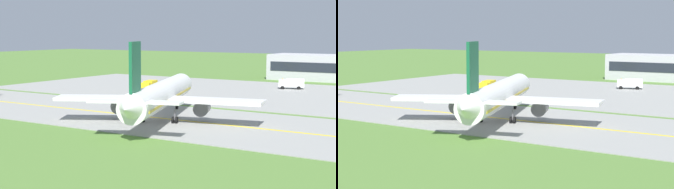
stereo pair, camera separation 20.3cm
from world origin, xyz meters
TOP-DOWN VIEW (x-y plane):
  - ground_plane at (0.00, 0.00)m, footprint 500.00×500.00m
  - taxiway_strip at (0.00, 0.00)m, footprint 240.00×28.00m
  - apron_pad at (10.00, 42.00)m, footprint 140.00×52.00m
  - taxiway_centreline at (0.00, 0.00)m, footprint 220.00×0.60m
  - airplane_lead at (4.80, -2.32)m, footprint 31.43×38.14m
  - service_truck_baggage at (5.15, 54.09)m, footprint 6.34×4.01m
  - service_truck_fuel at (-20.53, 30.74)m, footprint 3.61×6.33m

SIDE VIEW (x-z plane):
  - ground_plane at x=0.00m, z-range 0.00..0.00m
  - taxiway_strip at x=0.00m, z-range 0.00..0.10m
  - apron_pad at x=10.00m, z-range 0.00..0.10m
  - taxiway_centreline at x=0.00m, z-range 0.10..0.11m
  - service_truck_baggage at x=5.15m, z-range 0.23..2.83m
  - service_truck_fuel at x=-20.53m, z-range 0.23..2.83m
  - airplane_lead at x=4.80m, z-range -2.22..10.48m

